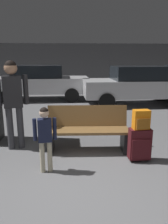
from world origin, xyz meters
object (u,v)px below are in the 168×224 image
object	(u,v)px
bench	(88,129)
child	(45,133)
adult	(13,96)
parked_car_far	(41,82)
suitcase	(140,144)
parked_car_near	(136,84)
backpack_bright	(141,120)

from	to	relation	value
bench	child	size ratio (longest dim) A/B	1.49
adult	parked_car_far	xyz separation A→B (m)	(-0.21, 5.49, -0.29)
suitcase	parked_car_far	bearing A→B (deg)	112.51
parked_car_near	backpack_bright	bearing A→B (deg)	-105.52
bench	adult	xyz separation A→B (m)	(-1.46, 0.18, 0.65)
child	parked_car_near	xyz separation A→B (m)	(2.99, 5.19, 0.14)
backpack_bright	parked_car_near	distance (m)	5.08
backpack_bright	parked_car_far	bearing A→B (deg)	112.52
bench	parked_car_far	bearing A→B (deg)	106.46
backpack_bright	child	xyz separation A→B (m)	(-1.63, -0.30, -0.10)
backpack_bright	parked_car_near	world-z (taller)	parked_car_near
parked_car_near	parked_car_far	distance (m)	4.13
adult	parked_car_near	bearing A→B (deg)	48.46
child	bench	bearing A→B (deg)	48.09
adult	parked_car_far	size ratio (longest dim) A/B	0.43
bench	child	distance (m)	1.12
child	adult	distance (m)	1.31
bench	adult	distance (m)	1.61
suitcase	backpack_bright	size ratio (longest dim) A/B	1.78
bench	backpack_bright	world-z (taller)	backpack_bright
suitcase	parked_car_near	distance (m)	5.10
child	parked_car_near	bearing A→B (deg)	60.07
parked_car_near	child	bearing A→B (deg)	-119.93
bench	parked_car_near	distance (m)	4.93
backpack_bright	adult	bearing A→B (deg)	163.33
parked_car_far	adult	bearing A→B (deg)	-87.77
child	backpack_bright	bearing A→B (deg)	10.27
bench	adult	size ratio (longest dim) A/B	0.91
child	parked_car_far	xyz separation A→B (m)	(-0.94, 6.48, 0.14)
bench	backpack_bright	distance (m)	1.09
parked_car_far	bench	bearing A→B (deg)	-73.54
adult	suitcase	bearing A→B (deg)	-16.66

